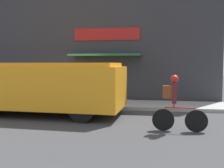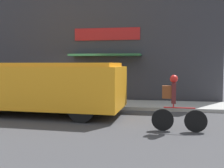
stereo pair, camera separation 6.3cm
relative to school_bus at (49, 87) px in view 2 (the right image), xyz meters
name	(u,v)px [view 2 (the right image)]	position (x,y,z in m)	size (l,w,h in m)	color
ground_plane	(64,108)	(0.04, 1.42, -1.06)	(70.00, 70.00, 0.00)	#38383A
sidewalk	(72,103)	(0.04, 2.50, -0.99)	(28.00, 2.17, 0.14)	#999993
storefront	(80,43)	(0.08, 3.81, 1.91)	(14.06, 1.12, 5.96)	#2D2D33
school_bus	(49,87)	(0.00, 0.00, 0.00)	(6.15, 2.96, 1.96)	orange
cyclist	(175,103)	(4.52, -1.71, -0.25)	(1.54, 0.22, 1.61)	black
trash_bin	(10,90)	(-3.49, 3.08, -0.49)	(0.63, 0.63, 0.85)	slate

